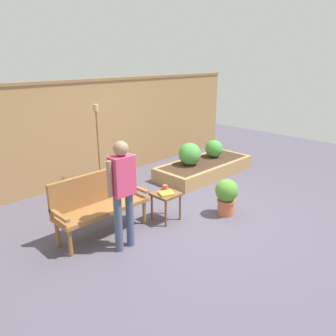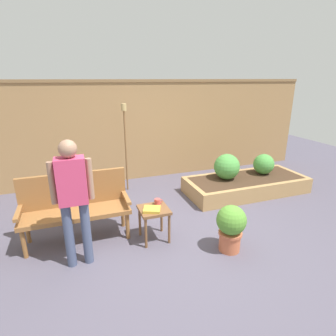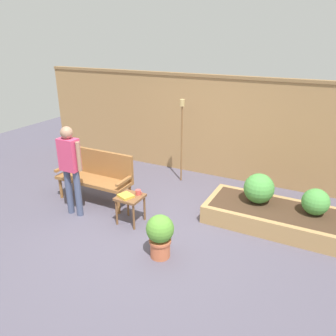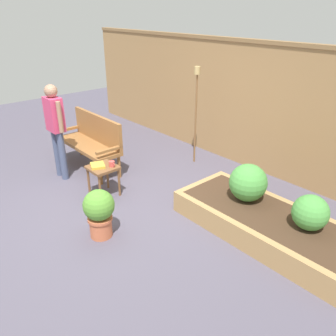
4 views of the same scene
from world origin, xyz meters
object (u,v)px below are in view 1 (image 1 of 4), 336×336
object	(u,v)px
cup_on_table	(165,187)
shrub_far_corner	(214,149)
book_on_table	(166,194)
person_by_bench	(123,186)
potted_boxwood	(226,195)
tiki_torch	(97,132)
side_table	(166,198)
garden_bench	(98,200)
shrub_near_bench	(190,154)

from	to	relation	value
cup_on_table	shrub_far_corner	distance (m)	2.77
book_on_table	person_by_bench	size ratio (longest dim) A/B	0.14
potted_boxwood	tiki_torch	distance (m)	2.77
side_table	person_by_bench	bearing A→B (deg)	-168.67
tiki_torch	person_by_bench	bearing A→B (deg)	-115.80
garden_bench	person_by_bench	size ratio (longest dim) A/B	0.92
garden_bench	side_table	distance (m)	1.10
potted_boxwood	shrub_far_corner	world-z (taller)	shrub_far_corner
shrub_near_bench	person_by_bench	world-z (taller)	person_by_bench
side_table	cup_on_table	distance (m)	0.19
side_table	tiki_torch	bearing A→B (deg)	89.51
side_table	book_on_table	distance (m)	0.12
potted_boxwood	person_by_bench	xyz separation A→B (m)	(-1.88, 0.38, 0.57)
side_table	garden_bench	bearing A→B (deg)	157.23
garden_bench	potted_boxwood	size ratio (longest dim) A/B	2.26
tiki_torch	person_by_bench	distance (m)	2.38
side_table	shrub_near_bench	xyz separation A→B (m)	(1.81, 1.09, 0.15)
garden_bench	shrub_far_corner	distance (m)	3.75
shrub_far_corner	book_on_table	bearing A→B (deg)	-157.14
book_on_table	shrub_near_bench	distance (m)	2.18
garden_bench	tiki_torch	size ratio (longest dim) A/B	0.83
side_table	person_by_bench	size ratio (longest dim) A/B	0.31
person_by_bench	book_on_table	bearing A→B (deg)	8.54
potted_boxwood	shrub_far_corner	xyz separation A→B (m)	(1.82, 1.68, 0.15)
side_table	book_on_table	xyz separation A→B (m)	(-0.04, -0.06, 0.10)
potted_boxwood	person_by_bench	distance (m)	2.00
garden_bench	shrub_near_bench	distance (m)	2.90
book_on_table	shrub_far_corner	bearing A→B (deg)	45.23
cup_on_table	book_on_table	size ratio (longest dim) A/B	0.54
garden_bench	potted_boxwood	bearing A→B (deg)	-28.27
garden_bench	book_on_table	xyz separation A→B (m)	(0.96, -0.48, -0.05)
potted_boxwood	shrub_near_bench	size ratio (longest dim) A/B	1.29
potted_boxwood	shrub_near_bench	xyz separation A→B (m)	(0.95, 1.68, 0.19)
side_table	potted_boxwood	size ratio (longest dim) A/B	0.75
cup_on_table	garden_bench	bearing A→B (deg)	164.09
side_table	cup_on_table	size ratio (longest dim) A/B	3.97
book_on_table	shrub_far_corner	xyz separation A→B (m)	(2.73, 1.15, 0.01)
garden_bench	person_by_bench	distance (m)	0.74
potted_boxwood	garden_bench	bearing A→B (deg)	151.73
tiki_torch	person_by_bench	world-z (taller)	tiki_torch
garden_bench	tiki_torch	distance (m)	1.93
garden_bench	cup_on_table	xyz separation A→B (m)	(1.10, -0.31, -0.02)
garden_bench	shrub_near_bench	world-z (taller)	garden_bench
potted_boxwood	cup_on_table	bearing A→B (deg)	138.14
side_table	person_by_bench	xyz separation A→B (m)	(-1.01, -0.20, 0.54)
garden_bench	tiki_torch	bearing A→B (deg)	55.71
garden_bench	shrub_far_corner	xyz separation A→B (m)	(3.69, 0.67, -0.04)
tiki_torch	person_by_bench	xyz separation A→B (m)	(-1.03, -2.13, -0.25)
shrub_near_bench	shrub_far_corner	distance (m)	0.87
cup_on_table	tiki_torch	bearing A→B (deg)	92.32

